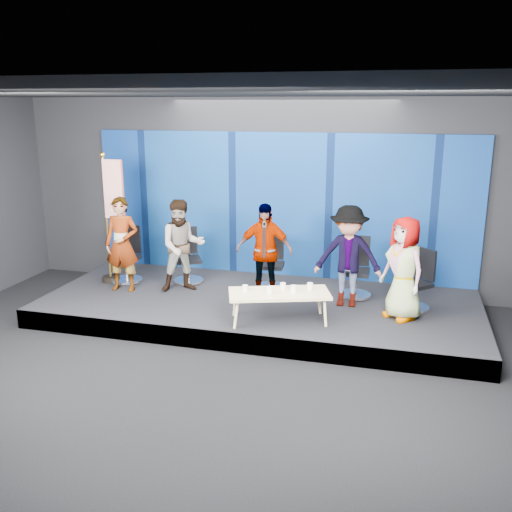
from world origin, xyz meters
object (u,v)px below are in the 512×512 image
object	(u,v)px
chair_e	(416,290)
coffee_table	(279,294)
chair_b	(188,264)
mug_e	(310,286)
flag_stand	(112,215)
chair_d	(355,277)
panelist_a	(122,244)
mug_b	(270,290)
panelist_b	(182,246)
panelist_c	(264,251)
panelist_e	(404,268)
mug_c	(283,286)
panelist_d	(348,256)
chair_a	(127,263)
mug_a	(245,288)
chair_c	(271,270)
mug_d	(294,289)

from	to	relation	value
chair_e	coffee_table	distance (m)	2.20
chair_b	mug_e	bearing A→B (deg)	-55.60
flag_stand	chair_e	bearing A→B (deg)	4.47
chair_d	panelist_a	bearing A→B (deg)	-170.26
panelist_a	mug_b	bearing A→B (deg)	-21.57
panelist_b	panelist_c	size ratio (longest dim) A/B	1.00
panelist_b	panelist_e	xyz separation A→B (m)	(3.61, -0.37, -0.01)
mug_e	panelist_e	bearing A→B (deg)	15.41
chair_b	panelist_e	size ratio (longest dim) A/B	0.63
panelist_e	flag_stand	distance (m)	4.99
panelist_a	panelist_c	world-z (taller)	panelist_a
chair_b	panelist_b	xyz separation A→B (m)	(0.11, -0.49, 0.46)
mug_c	mug_e	bearing A→B (deg)	11.73
panelist_d	mug_c	xyz separation A→B (m)	(-0.86, -0.79, -0.30)
chair_a	panelist_e	bearing A→B (deg)	-11.77
panelist_e	chair_b	bearing A→B (deg)	-147.84
chair_a	panelist_b	distance (m)	1.27
mug_a	mug_c	size ratio (longest dim) A/B	0.96
chair_c	coffee_table	world-z (taller)	chair_c
chair_b	mug_d	world-z (taller)	chair_b
chair_a	flag_stand	distance (m)	0.92
panelist_e	mug_d	bearing A→B (deg)	-114.20
mug_a	panelist_b	bearing A→B (deg)	143.06
coffee_table	mug_d	world-z (taller)	mug_d
flag_stand	panelist_e	bearing A→B (deg)	-0.77
panelist_d	mug_e	world-z (taller)	panelist_d
chair_d	panelist_d	xyz separation A→B (m)	(-0.09, -0.49, 0.47)
mug_e	flag_stand	xyz separation A→B (m)	(-3.63, 0.84, 0.72)
panelist_c	panelist_e	size ratio (longest dim) A/B	1.02
panelist_e	mug_a	world-z (taller)	panelist_e
chair_b	mug_c	bearing A→B (deg)	-61.52
coffee_table	mug_c	size ratio (longest dim) A/B	16.65
coffee_table	mug_d	xyz separation A→B (m)	(0.21, 0.03, 0.09)
chair_c	chair_d	world-z (taller)	chair_d
chair_d	mug_b	bearing A→B (deg)	-125.55
panelist_e	panelist_a	bearing A→B (deg)	-136.53
panelist_a	panelist_d	xyz separation A→B (m)	(3.76, 0.21, -0.00)
mug_b	flag_stand	bearing A→B (deg)	159.09
chair_c	mug_a	world-z (taller)	chair_c
panelist_b	flag_stand	bearing A→B (deg)	146.56
mug_e	mug_b	bearing A→B (deg)	-146.39
chair_a	chair_b	world-z (taller)	chair_a
mug_c	panelist_d	bearing A→B (deg)	42.58
chair_b	chair_d	xyz separation A→B (m)	(2.96, -0.02, 0.01)
chair_a	mug_a	xyz separation A→B (m)	(2.56, -1.28, 0.17)
panelist_a	panelist_b	world-z (taller)	panelist_a
panelist_c	chair_e	distance (m)	2.45
panelist_c	chair_e	xyz separation A→B (m)	(2.40, 0.06, -0.47)
panelist_d	mug_a	bearing A→B (deg)	-143.80
panelist_e	chair_e	bearing A→B (deg)	110.85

